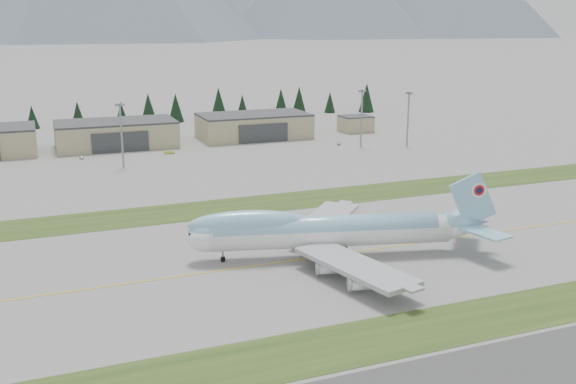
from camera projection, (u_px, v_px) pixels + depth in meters
name	position (u px, v px, depth m)	size (l,w,h in m)	color
ground	(275.00, 263.00, 136.83)	(7000.00, 7000.00, 0.00)	slate
grass_strip_near	(357.00, 343.00, 102.59)	(400.00, 14.00, 0.08)	#274017
grass_strip_far	(219.00, 208.00, 177.38)	(400.00, 18.00, 0.08)	#274017
taxiway_line_main	(275.00, 263.00, 136.83)	(400.00, 0.40, 0.02)	gold
boeing_747_freighter	(327.00, 230.00, 139.11)	(69.58, 58.17, 18.29)	white
hangar_center	(116.00, 134.00, 265.27)	(48.00, 26.60, 10.80)	tan
hangar_right	(254.00, 126.00, 286.34)	(48.00, 26.60, 10.80)	tan
control_shed	(356.00, 124.00, 302.60)	(14.00, 12.00, 7.60)	tan
floodlight_masts	(152.00, 120.00, 228.83)	(198.48, 8.96, 23.90)	gray
service_vehicle_a	(82.00, 159.00, 242.51)	(1.33, 3.30, 1.12)	white
service_vehicle_b	(170.00, 154.00, 251.87)	(1.41, 4.02, 1.33)	#B2C531
service_vehicle_c	(339.00, 144.00, 271.37)	(1.65, 4.07, 1.18)	silver
conifer_belt	(155.00, 108.00, 329.44)	(271.69, 14.61, 16.92)	black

